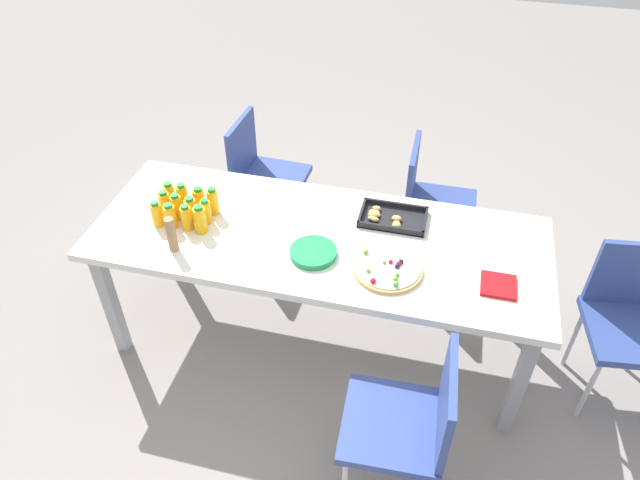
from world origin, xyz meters
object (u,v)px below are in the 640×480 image
object	(u,v)px
juice_bottle_1	(170,216)
chair_near_right	(411,421)
juice_bottle_10	(199,200)
napkin_stack	(499,285)
juice_bottle_3	(200,220)
cardboard_tube	(171,234)
party_table	(318,246)
juice_bottle_6	(191,209)
juice_bottle_9	(183,197)
juice_bottle_5	(177,207)
juice_bottle_4	(165,204)
chair_end	(631,314)
chair_far_left	(261,171)
juice_bottle_2	(187,218)
snack_tray	(390,218)
juice_bottle_8	(170,195)
fruit_pizza	(388,268)
juice_bottle_0	(157,214)
juice_bottle_7	(206,212)
plate_stack	(313,253)
chair_far_right	(430,199)

from	to	relation	value
juice_bottle_1	chair_near_right	bearing A→B (deg)	-26.56
juice_bottle_10	napkin_stack	xyz separation A→B (m)	(1.45, -0.20, -0.06)
juice_bottle_1	juice_bottle_3	distance (m)	0.15
napkin_stack	cardboard_tube	world-z (taller)	cardboard_tube
party_table	juice_bottle_6	xyz separation A→B (m)	(-0.63, -0.03, 0.13)
party_table	juice_bottle_9	distance (m)	0.72
juice_bottle_5	juice_bottle_6	bearing A→B (deg)	0.75
juice_bottle_4	juice_bottle_9	size ratio (longest dim) A/B	0.95
chair_end	chair_far_left	world-z (taller)	same
party_table	juice_bottle_2	distance (m)	0.64
party_table	chair_end	bearing A→B (deg)	2.58
snack_tray	cardboard_tube	xyz separation A→B (m)	(-0.93, -0.46, 0.08)
snack_tray	juice_bottle_2	bearing A→B (deg)	-162.12
juice_bottle_2	juice_bottle_8	size ratio (longest dim) A/B	0.98
juice_bottle_10	fruit_pizza	xyz separation A→B (m)	(0.98, -0.21, -0.05)
juice_bottle_8	juice_bottle_3	bearing A→B (deg)	-33.68
juice_bottle_2	snack_tray	xyz separation A→B (m)	(0.93, 0.30, -0.05)
party_table	juice_bottle_0	xyz separation A→B (m)	(-0.77, -0.11, 0.13)
juice_bottle_9	napkin_stack	distance (m)	1.55
juice_bottle_6	juice_bottle_7	size ratio (longest dim) A/B	1.00
chair_end	juice_bottle_8	bearing A→B (deg)	-6.83
party_table	plate_stack	xyz separation A→B (m)	(0.01, -0.14, 0.08)
plate_stack	napkin_stack	distance (m)	0.82
juice_bottle_0	snack_tray	size ratio (longest dim) A/B	0.42
juice_bottle_2	juice_bottle_3	xyz separation A→B (m)	(0.07, -0.00, 0.01)
party_table	juice_bottle_7	size ratio (longest dim) A/B	16.31
juice_bottle_2	napkin_stack	distance (m)	1.46
juice_bottle_3	juice_bottle_5	xyz separation A→B (m)	(-0.15, 0.07, -0.01)
chair_near_right	juice_bottle_7	world-z (taller)	juice_bottle_7
juice_bottle_2	juice_bottle_8	distance (m)	0.21
chair_near_right	chair_far_left	size ratio (longest dim) A/B	1.00
juice_bottle_7	juice_bottle_2	bearing A→B (deg)	-133.72
chair_end	chair_far_right	size ratio (longest dim) A/B	1.00
juice_bottle_1	juice_bottle_9	world-z (taller)	juice_bottle_9
juice_bottle_5	snack_tray	world-z (taller)	juice_bottle_5
chair_end	juice_bottle_8	distance (m)	2.27
juice_bottle_0	juice_bottle_2	xyz separation A→B (m)	(0.15, 0.01, 0.00)
juice_bottle_1	juice_bottle_8	bearing A→B (deg)	115.66
juice_bottle_10	juice_bottle_3	bearing A→B (deg)	-65.83
juice_bottle_3	fruit_pizza	world-z (taller)	juice_bottle_3
chair_near_right	chair_end	bearing A→B (deg)	-51.67
juice_bottle_3	juice_bottle_9	distance (m)	0.21
juice_bottle_6	napkin_stack	bearing A→B (deg)	-4.51
juice_bottle_0	juice_bottle_2	world-z (taller)	juice_bottle_2
chair_end	juice_bottle_6	xyz separation A→B (m)	(-2.10, -0.10, 0.29)
chair_end	juice_bottle_2	distance (m)	2.12
chair_near_right	juice_bottle_4	size ratio (longest dim) A/B	5.97
juice_bottle_0	chair_end	bearing A→B (deg)	4.39
chair_near_right	chair_far_left	world-z (taller)	same
juice_bottle_5	juice_bottle_10	size ratio (longest dim) A/B	1.03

